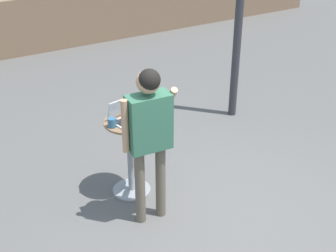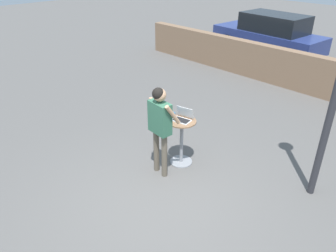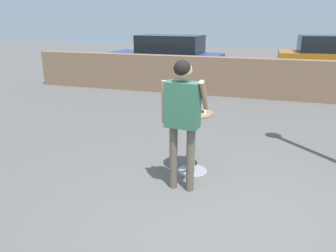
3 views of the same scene
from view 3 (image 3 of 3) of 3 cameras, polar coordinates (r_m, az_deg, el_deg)
name	(u,v)px [view 3 (image 3 of 3)]	position (r m, az deg, el deg)	size (l,w,h in m)	color
ground_plane	(218,217)	(4.12, 8.68, -15.40)	(50.00, 50.00, 0.00)	#5B5956
pavement_kerb	(254,78)	(10.09, 14.82, 8.05)	(14.54, 0.35, 1.16)	#84664C
cafe_table	(193,139)	(4.92, 4.40, -2.23)	(0.56, 0.56, 0.96)	gray
laptop	(194,108)	(4.81, 4.50, 3.10)	(0.41, 0.36, 0.24)	silver
coffee_mug	(179,108)	(4.80, 1.97, 3.10)	(0.13, 0.09, 0.11)	#336084
standing_person	(182,109)	(4.23, 2.52, 3.02)	(0.60, 0.37, 1.79)	brown
parked_car_near_street	(332,57)	(14.28, 26.63, 10.63)	(4.07, 1.88, 1.65)	#B76B19
parked_car_further_down	(167,56)	(13.44, -0.25, 12.10)	(4.64, 2.01, 1.64)	navy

